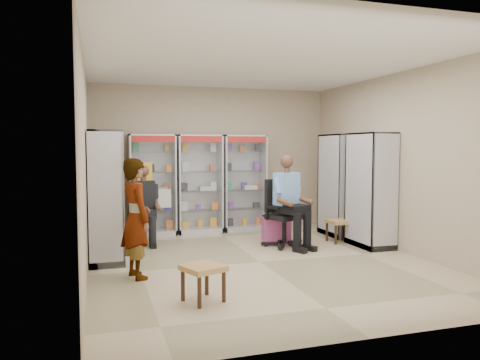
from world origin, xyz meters
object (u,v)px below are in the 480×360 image
object	(u,v)px
pink_trunk	(276,229)
cabinet_left_near	(106,197)
cabinet_back_right	(244,183)
cabinet_left_far	(104,190)
cabinet_back_left	(152,185)
office_chair	(284,213)
woven_stool_a	(339,231)
wooden_chair	(144,217)
cabinet_right_far	(339,185)
cabinet_right_near	(371,190)
standing_man	(136,218)
cabinet_back_mid	(199,184)
seated_shopkeeper	(286,204)
woven_stool_b	(203,283)

from	to	relation	value
pink_trunk	cabinet_left_near	bearing A→B (deg)	-167.41
cabinet_back_right	cabinet_left_far	distance (m)	2.98
cabinet_back_left	cabinet_left_near	size ratio (longest dim) A/B	1.00
cabinet_back_right	office_chair	world-z (taller)	cabinet_back_right
cabinet_left_far	woven_stool_a	xyz separation A→B (m)	(4.13, -0.81, -0.79)
pink_trunk	cabinet_left_far	bearing A→B (deg)	172.08
wooden_chair	pink_trunk	xyz separation A→B (m)	(2.35, -0.62, -0.24)
cabinet_back_left	cabinet_back_right	xyz separation A→B (m)	(1.90, 0.00, 0.00)
cabinet_left_far	pink_trunk	distance (m)	3.16
cabinet_right_far	cabinet_right_near	size ratio (longest dim) A/B	1.00
pink_trunk	standing_man	distance (m)	3.21
office_chair	cabinet_back_mid	bearing A→B (deg)	101.76
cabinet_back_right	pink_trunk	world-z (taller)	cabinet_back_right
cabinet_back_left	pink_trunk	world-z (taller)	cabinet_back_left
wooden_chair	cabinet_back_mid	bearing A→B (deg)	31.31
cabinet_right_far	cabinet_left_far	size ratio (longest dim) A/B	1.00
cabinet_back_mid	wooden_chair	xyz separation A→B (m)	(-1.20, -0.73, -0.53)
cabinet_left_near	cabinet_right_near	bearing A→B (deg)	87.43
cabinet_left_near	seated_shopkeeper	distance (m)	3.04
cabinet_back_left	cabinet_back_mid	size ratio (longest dim) A/B	1.00
cabinet_back_mid	cabinet_left_near	size ratio (longest dim) A/B	1.00
cabinet_back_mid	woven_stool_a	bearing A→B (deg)	-37.77
cabinet_back_right	woven_stool_b	world-z (taller)	cabinet_back_right
cabinet_back_left	cabinet_back_mid	xyz separation A→B (m)	(0.95, 0.00, 0.00)
cabinet_back_left	cabinet_back_right	size ratio (longest dim) A/B	1.00
wooden_chair	cabinet_left_far	bearing A→B (deg)	-163.61
cabinet_back_right	woven_stool_a	world-z (taller)	cabinet_back_right
wooden_chair	office_chair	bearing A→B (deg)	-24.22
pink_trunk	standing_man	bearing A→B (deg)	-147.64
cabinet_right_near	seated_shopkeeper	size ratio (longest dim) A/B	1.32
cabinet_left_near	woven_stool_b	distance (m)	2.57
wooden_chair	seated_shopkeeper	world-z (taller)	seated_shopkeeper
cabinet_left_far	pink_trunk	xyz separation A→B (m)	(3.03, -0.42, -0.77)
seated_shopkeeper	standing_man	world-z (taller)	standing_man
cabinet_left_far	seated_shopkeeper	world-z (taller)	cabinet_left_far
cabinet_back_mid	standing_man	size ratio (longest dim) A/B	1.25
cabinet_back_left	woven_stool_b	size ratio (longest dim) A/B	4.81
cabinet_right_far	woven_stool_b	bearing A→B (deg)	132.13
cabinet_back_right	standing_man	distance (m)	3.92
cabinet_back_right	cabinet_right_near	xyz separation A→B (m)	(1.63, -2.23, 0.00)
cabinet_left_far	cabinet_right_near	bearing A→B (deg)	73.75
seated_shopkeeper	standing_man	xyz separation A→B (m)	(-2.66, -1.21, 0.05)
office_chair	seated_shopkeeper	distance (m)	0.17
cabinet_back_left	cabinet_back_mid	distance (m)	0.95
cabinet_right_near	office_chair	size ratio (longest dim) A/B	1.68
seated_shopkeeper	standing_man	size ratio (longest dim) A/B	0.94
cabinet_back_right	standing_man	size ratio (longest dim) A/B	1.25
cabinet_left_far	pink_trunk	world-z (taller)	cabinet_left_far
cabinet_back_left	cabinet_right_far	bearing A→B (deg)	-17.75
cabinet_back_mid	cabinet_right_near	size ratio (longest dim) A/B	1.00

